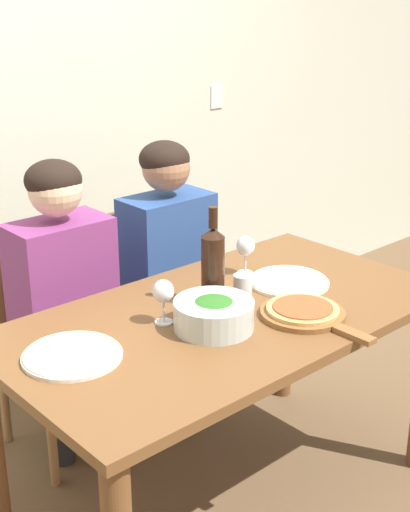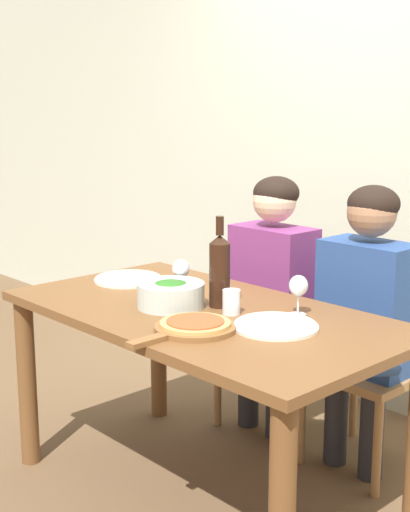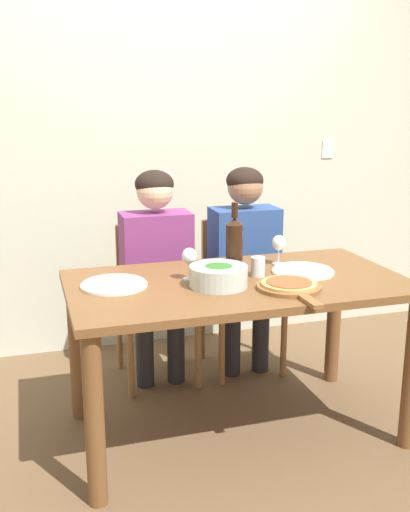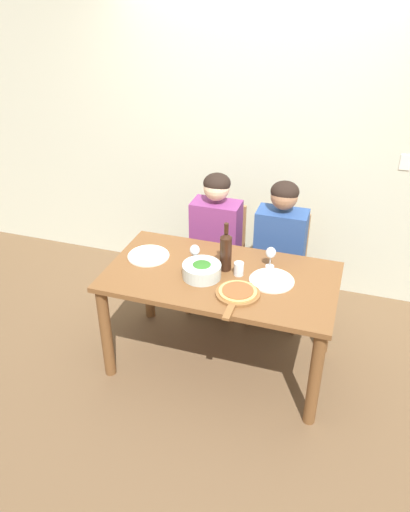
# 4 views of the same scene
# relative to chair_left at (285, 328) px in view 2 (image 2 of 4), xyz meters

# --- Properties ---
(ground_plane) EXTENTS (40.00, 40.00, 0.00)m
(ground_plane) POSITION_rel_chair_left_xyz_m (0.24, -0.75, -0.48)
(ground_plane) COLOR brown
(back_wall) EXTENTS (10.00, 0.06, 2.70)m
(back_wall) POSITION_rel_chair_left_xyz_m (0.24, 0.52, 0.87)
(back_wall) COLOR beige
(back_wall) RESTS_ON ground
(dining_table) EXTENTS (1.55, 0.84, 0.77)m
(dining_table) POSITION_rel_chair_left_xyz_m (0.24, -0.75, 0.17)
(dining_table) COLOR brown
(dining_table) RESTS_ON ground
(chair_left) EXTENTS (0.42, 0.42, 0.88)m
(chair_left) POSITION_rel_chair_left_xyz_m (0.00, 0.00, 0.00)
(chair_left) COLOR #9E7042
(chair_left) RESTS_ON ground
(chair_right) EXTENTS (0.42, 0.42, 0.88)m
(chair_right) POSITION_rel_chair_left_xyz_m (0.52, 0.00, 0.00)
(chair_right) COLOR #9E7042
(chair_right) RESTS_ON ground
(person_woman) EXTENTS (0.47, 0.51, 1.21)m
(person_woman) POSITION_rel_chair_left_xyz_m (0.00, -0.11, 0.25)
(person_woman) COLOR #28282D
(person_woman) RESTS_ON ground
(person_man) EXTENTS (0.47, 0.51, 1.21)m
(person_man) POSITION_rel_chair_left_xyz_m (0.52, -0.11, 0.25)
(person_man) COLOR #28282D
(person_man) RESTS_ON ground
(wine_bottle) EXTENTS (0.08, 0.08, 0.35)m
(wine_bottle) POSITION_rel_chair_left_xyz_m (0.25, -0.68, 0.43)
(wine_bottle) COLOR black
(wine_bottle) RESTS_ON dining_table
(broccoli_bowl) EXTENTS (0.26, 0.26, 0.10)m
(broccoli_bowl) POSITION_rel_chair_left_xyz_m (0.12, -0.82, 0.34)
(broccoli_bowl) COLOR silver
(broccoli_bowl) RESTS_ON dining_table
(dinner_plate_left) EXTENTS (0.30, 0.30, 0.02)m
(dinner_plate_left) POSITION_rel_chair_left_xyz_m (-0.32, -0.69, 0.30)
(dinner_plate_left) COLOR silver
(dinner_plate_left) RESTS_ON dining_table
(dinner_plate_right) EXTENTS (0.30, 0.30, 0.02)m
(dinner_plate_right) POSITION_rel_chair_left_xyz_m (0.58, -0.73, 0.30)
(dinner_plate_right) COLOR silver
(dinner_plate_right) RESTS_ON dining_table
(pizza_on_board) EXTENTS (0.28, 0.42, 0.04)m
(pizza_on_board) POSITION_rel_chair_left_xyz_m (0.40, -0.96, 0.31)
(pizza_on_board) COLOR brown
(pizza_on_board) RESTS_ON dining_table
(wine_glass_left) EXTENTS (0.07, 0.07, 0.15)m
(wine_glass_left) POSITION_rel_chair_left_xyz_m (0.03, -0.68, 0.39)
(wine_glass_left) COLOR silver
(wine_glass_left) RESTS_ON dining_table
(wine_glass_right) EXTENTS (0.07, 0.07, 0.15)m
(wine_glass_right) POSITION_rel_chair_left_xyz_m (0.53, -0.55, 0.39)
(wine_glass_right) COLOR silver
(wine_glass_right) RESTS_ON dining_table
(water_tumbler) EXTENTS (0.07, 0.07, 0.09)m
(water_tumbler) POSITION_rel_chair_left_xyz_m (0.35, -0.72, 0.34)
(water_tumbler) COLOR silver
(water_tumbler) RESTS_ON dining_table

